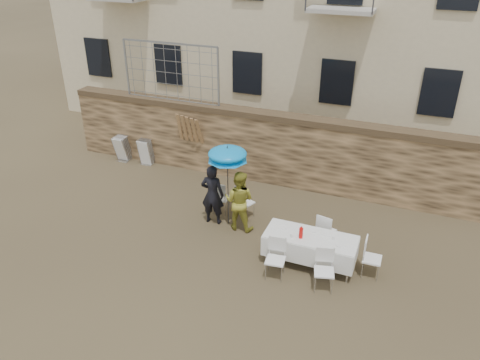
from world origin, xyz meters
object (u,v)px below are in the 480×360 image
at_px(table_chair_front_right, 324,271).
at_px(chair_stack_right, 148,150).
at_px(table_chair_side, 372,258).
at_px(chair_stack_left, 125,146).
at_px(umbrella, 228,156).
at_px(couple_chair_left, 221,197).
at_px(table_chair_front_left, 275,259).
at_px(couple_chair_right, 245,202).
at_px(woman_dress, 239,201).
at_px(table_chair_back, 326,230).
at_px(man_suit, 213,195).
at_px(soda_bottle, 301,233).
at_px(banquet_table, 311,238).

height_order(table_chair_front_right, chair_stack_right, table_chair_front_right).
distance_m(table_chair_side, chair_stack_left, 9.29).
bearing_deg(umbrella, couple_chair_left, 131.63).
height_order(table_chair_front_left, table_chair_front_right, same).
bearing_deg(couple_chair_right, table_chair_front_left, 148.45).
height_order(woman_dress, umbrella, umbrella).
xyz_separation_m(woman_dress, table_chair_back, (2.29, -0.02, -0.34)).
relative_size(table_chair_back, table_chair_side, 1.00).
bearing_deg(couple_chair_right, table_chair_back, -171.20).
height_order(woman_dress, table_chair_front_right, woman_dress).
xyz_separation_m(woman_dress, chair_stack_right, (-4.31, 2.55, -0.36)).
distance_m(couple_chair_left, table_chair_front_left, 3.08).
relative_size(couple_chair_left, table_chair_front_left, 1.00).
xyz_separation_m(woman_dress, table_chair_side, (3.49, -0.72, -0.34)).
height_order(couple_chair_left, table_chair_front_right, same).
xyz_separation_m(man_suit, umbrella, (0.40, 0.10, 1.13)).
bearing_deg(couple_chair_left, table_chair_back, 166.75).
relative_size(table_chair_front_right, table_chair_back, 1.00).
bearing_deg(umbrella, table_chair_front_right, -29.52).
height_order(couple_chair_right, soda_bottle, soda_bottle).
bearing_deg(couple_chair_left, chair_stack_right, -32.03).
relative_size(couple_chair_left, table_chair_side, 1.00).
relative_size(table_chair_front_left, chair_stack_left, 1.04).
relative_size(man_suit, couple_chair_left, 1.75).
bearing_deg(banquet_table, woman_dress, 158.70).
distance_m(man_suit, chair_stack_left, 5.15).
height_order(woman_dress, couple_chair_right, woman_dress).
bearing_deg(chair_stack_left, table_chair_side, -20.56).
distance_m(soda_bottle, table_chair_front_right, 1.02).
bearing_deg(banquet_table, chair_stack_right, 152.28).
bearing_deg(banquet_table, umbrella, 159.45).
relative_size(man_suit, table_chair_side, 1.75).
xyz_separation_m(soda_bottle, table_chair_side, (1.60, 0.25, -0.43)).
xyz_separation_m(banquet_table, chair_stack_left, (-7.30, 3.36, -0.27)).
height_order(table_chair_back, table_chair_side, same).
bearing_deg(table_chair_front_right, table_chair_front_left, 165.22).
bearing_deg(couple_chair_left, table_chair_side, 160.67).
height_order(woman_dress, soda_bottle, woman_dress).
height_order(woman_dress, table_chair_front_left, woman_dress).
xyz_separation_m(woman_dress, table_chair_front_left, (1.49, -1.57, -0.34)).
distance_m(man_suit, table_chair_side, 4.32).
distance_m(table_chair_back, chair_stack_left, 7.93).
bearing_deg(chair_stack_right, table_chair_side, -22.70).
bearing_deg(umbrella, couple_chair_right, 56.31).
height_order(banquet_table, soda_bottle, soda_bottle).
distance_m(woman_dress, soda_bottle, 2.13).
height_order(table_chair_front_right, table_chair_side, same).
distance_m(man_suit, chair_stack_right, 4.39).
xyz_separation_m(table_chair_side, chair_stack_right, (-7.80, 3.26, -0.02)).
bearing_deg(couple_chair_left, couple_chair_right, 177.28).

